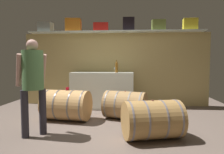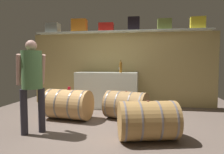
# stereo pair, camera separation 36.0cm
# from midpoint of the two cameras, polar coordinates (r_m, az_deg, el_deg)

# --- Properties ---
(ground_plane) EXTENTS (6.32, 7.90, 0.02)m
(ground_plane) POSITION_cam_midpoint_polar(r_m,az_deg,el_deg) (4.19, -3.15, -12.78)
(ground_plane) COLOR #66574E
(back_wall_panel) EXTENTS (5.12, 0.10, 2.02)m
(back_wall_panel) POSITION_cam_midpoint_polar(r_m,az_deg,el_deg) (5.77, -0.85, 2.14)
(back_wall_panel) COLOR tan
(back_wall_panel) RESTS_ON ground
(high_shelf_board) EXTENTS (4.71, 0.40, 0.03)m
(high_shelf_board) POSITION_cam_midpoint_polar(r_m,az_deg,el_deg) (5.68, -1.01, 12.49)
(high_shelf_board) COLOR silver
(high_shelf_board) RESTS_ON back_wall_panel
(toolcase_grey) EXTENTS (0.39, 0.28, 0.27)m
(toolcase_grey) POSITION_cam_midpoint_polar(r_m,az_deg,el_deg) (6.19, -19.67, 12.95)
(toolcase_grey) COLOR gray
(toolcase_grey) RESTS_ON high_shelf_board
(toolcase_orange) EXTENTS (0.43, 0.30, 0.35)m
(toolcase_orange) POSITION_cam_midpoint_polar(r_m,az_deg,el_deg) (5.93, -12.49, 13.91)
(toolcase_orange) COLOR orange
(toolcase_orange) RESTS_ON high_shelf_board
(toolcase_red) EXTENTS (0.41, 0.30, 0.22)m
(toolcase_red) POSITION_cam_midpoint_polar(r_m,az_deg,el_deg) (5.75, -4.96, 13.66)
(toolcase_red) COLOR red
(toolcase_red) RESTS_ON high_shelf_board
(toolcase_black) EXTENTS (0.31, 0.22, 0.36)m
(toolcase_black) POSITION_cam_midpoint_polar(r_m,az_deg,el_deg) (5.69, 2.77, 14.46)
(toolcase_black) COLOR black
(toolcase_black) RESTS_ON high_shelf_board
(toolcase_olive) EXTENTS (0.36, 0.21, 0.29)m
(toolcase_olive) POSITION_cam_midpoint_polar(r_m,az_deg,el_deg) (5.71, 11.03, 13.99)
(toolcase_olive) COLOR olive
(toolcase_olive) RESTS_ON high_shelf_board
(toolcase_yellow) EXTENTS (0.37, 0.25, 0.30)m
(toolcase_yellow) POSITION_cam_midpoint_polar(r_m,az_deg,el_deg) (5.86, 19.28, 13.66)
(toolcase_yellow) COLOR yellow
(toolcase_yellow) RESTS_ON high_shelf_board
(work_cabinet) EXTENTS (1.62, 0.64, 0.95)m
(work_cabinet) POSITION_cam_midpoint_polar(r_m,az_deg,el_deg) (5.48, -4.55, -3.61)
(work_cabinet) COLOR white
(work_cabinet) RESTS_ON ground
(wine_bottle_amber) EXTENTS (0.07, 0.07, 0.32)m
(wine_bottle_amber) POSITION_cam_midpoint_polar(r_m,az_deg,el_deg) (5.21, -0.69, 2.85)
(wine_bottle_amber) COLOR brown
(wine_bottle_amber) RESTS_ON work_cabinet
(wine_glass) EXTENTS (0.08, 0.08, 0.14)m
(wine_glass) POSITION_cam_midpoint_polar(r_m,az_deg,el_deg) (5.47, -1.00, 2.34)
(wine_glass) COLOR white
(wine_glass) RESTS_ON work_cabinet
(wine_barrel_near) EXTENTS (1.02, 0.75, 0.64)m
(wine_barrel_near) POSITION_cam_midpoint_polar(r_m,az_deg,el_deg) (4.45, -14.87, -7.58)
(wine_barrel_near) COLOR tan
(wine_barrel_near) RESTS_ON ground
(wine_barrel_far) EXTENTS (1.00, 0.82, 0.60)m
(wine_barrel_far) POSITION_cam_midpoint_polar(r_m,az_deg,el_deg) (4.38, 1.32, -7.85)
(wine_barrel_far) COLOR #A07A4B
(wine_barrel_far) RESTS_ON ground
(wine_barrel_flank) EXTENTS (1.01, 0.80, 0.62)m
(wine_barrel_flank) POSITION_cam_midpoint_polar(r_m,az_deg,el_deg) (3.31, 8.07, -11.70)
(wine_barrel_flank) COLOR #A47B44
(wine_barrel_flank) RESTS_ON ground
(tasting_cup) EXTENTS (0.06, 0.06, 0.06)m
(tasting_cup) POSITION_cam_midpoint_polar(r_m,az_deg,el_deg) (4.38, -14.66, -3.16)
(tasting_cup) COLOR red
(tasting_cup) RESTS_ON wine_barrel_near
(winemaker_pouring) EXTENTS (0.51, 0.48, 1.57)m
(winemaker_pouring) POSITION_cam_midpoint_polar(r_m,az_deg,el_deg) (3.61, -23.88, -0.07)
(winemaker_pouring) COLOR #2C2932
(winemaker_pouring) RESTS_ON ground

